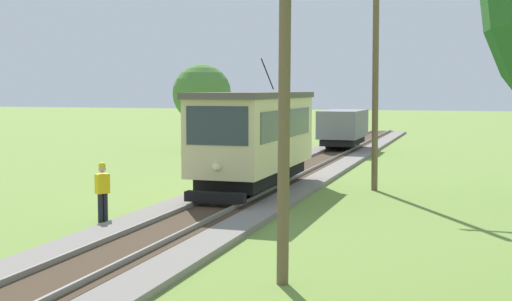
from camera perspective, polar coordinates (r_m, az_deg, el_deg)
name	(u,v)px	position (r m, az deg, el deg)	size (l,w,h in m)	color
red_tram	(255,136)	(25.47, -0.08, 1.24)	(2.60, 8.54, 4.79)	beige
freight_car	(343,127)	(43.26, 7.32, 1.95)	(2.40, 5.20, 2.31)	slate
utility_pole_near_tram	(284,106)	(13.53, 2.37, 3.75)	(1.40, 0.40, 6.99)	brown
utility_pole_mid	(375,79)	(26.52, 9.98, 5.96)	(1.40, 0.62, 8.49)	brown
track_worker	(102,189)	(20.62, -12.74, -3.18)	(0.41, 0.45, 1.78)	black
tree_left_far	(202,94)	(45.15, -4.56, 4.77)	(3.87, 3.87, 5.60)	#4C3823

